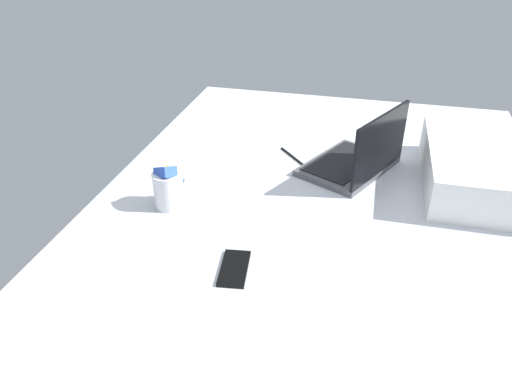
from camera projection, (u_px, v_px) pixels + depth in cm
name	position (u px, v px, depth cm)	size (l,w,h in cm)	color
bed_mattress	(324.00, 217.00, 159.17)	(180.00, 140.00, 18.00)	#B7BCC6
laptop	(356.00, 160.00, 165.00)	(39.81, 35.34, 23.00)	#4C4C51
snack_cup	(168.00, 188.00, 145.42)	(9.96, 9.00, 14.59)	silver
cell_phone	(234.00, 268.00, 122.35)	(6.80, 14.00, 0.80)	black
pillow	(484.00, 168.00, 155.61)	(52.00, 36.00, 13.00)	white
charger_cable	(293.00, 157.00, 175.89)	(17.00, 0.60, 0.60)	black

